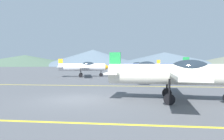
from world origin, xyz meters
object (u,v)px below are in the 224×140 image
(airplane_far, at_px, (84,67))
(airplane_near, at_px, (178,74))
(airplane_back, at_px, (140,66))
(airplane_mid, at_px, (152,68))

(airplane_far, bearing_deg, airplane_near, -62.38)
(airplane_far, relative_size, airplane_back, 0.99)
(airplane_mid, relative_size, airplane_far, 1.00)
(airplane_mid, bearing_deg, airplane_far, 141.12)
(airplane_near, distance_m, airplane_back, 28.71)
(airplane_mid, height_order, airplane_far, same)
(airplane_near, distance_m, airplane_mid, 11.23)
(airplane_mid, bearing_deg, airplane_near, -87.76)
(airplane_near, relative_size, airplane_far, 1.01)
(airplane_mid, distance_m, airplane_far, 12.07)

